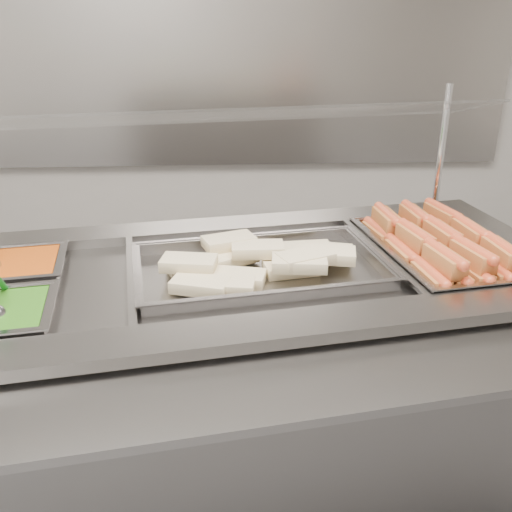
{
  "coord_description": "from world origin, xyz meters",
  "views": [
    {
      "loc": [
        -0.13,
        -0.91,
        1.43
      ],
      "look_at": [
        -0.06,
        0.45,
        0.85
      ],
      "focal_mm": 40.0,
      "sensor_mm": 36.0,
      "label": 1
    }
  ],
  "objects": [
    {
      "name": "back_panel",
      "position": [
        0.0,
        2.45,
        1.2
      ],
      "size": [
        3.0,
        0.04,
        1.2
      ],
      "primitive_type": "cube",
      "color": "#A5A09B",
      "rests_on": "ground"
    },
    {
      "name": "steam_counter",
      "position": [
        -0.1,
        0.45,
        0.41
      ],
      "size": [
        1.83,
        1.04,
        0.83
      ],
      "color": "slate",
      "rests_on": "ground"
    },
    {
      "name": "tray_rail",
      "position": [
        -0.03,
        -0.02,
        0.78
      ],
      "size": [
        1.67,
        0.6,
        0.05
      ],
      "color": "gray",
      "rests_on": "steam_counter"
    },
    {
      "name": "sneeze_guard",
      "position": [
        -0.14,
        0.65,
        1.16
      ],
      "size": [
        1.54,
        0.51,
        0.41
      ],
      "color": "silver",
      "rests_on": "steam_counter"
    },
    {
      "name": "pan_hotdogs",
      "position": [
        0.46,
        0.54,
        0.79
      ],
      "size": [
        0.39,
        0.55,
        0.09
      ],
      "color": "gray",
      "rests_on": "steam_counter"
    },
    {
      "name": "pan_wraps",
      "position": [
        -0.05,
        0.46,
        0.8
      ],
      "size": [
        0.68,
        0.47,
        0.06
      ],
      "color": "gray",
      "rests_on": "steam_counter"
    },
    {
      "name": "pan_beans",
      "position": [
        -0.71,
        0.48,
        0.79
      ],
      "size": [
        0.31,
        0.26,
        0.09
      ],
      "color": "gray",
      "rests_on": "steam_counter"
    },
    {
      "name": "hotdogs_in_buns",
      "position": [
        0.46,
        0.54,
        0.83
      ],
      "size": [
        0.35,
        0.5,
        0.11
      ],
      "color": "#984E1F",
      "rests_on": "pan_hotdogs"
    },
    {
      "name": "tortilla_wraps",
      "position": [
        -0.05,
        0.45,
        0.83
      ],
      "size": [
        0.52,
        0.32,
        0.07
      ],
      "color": "beige",
      "rests_on": "pan_wraps"
    }
  ]
}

